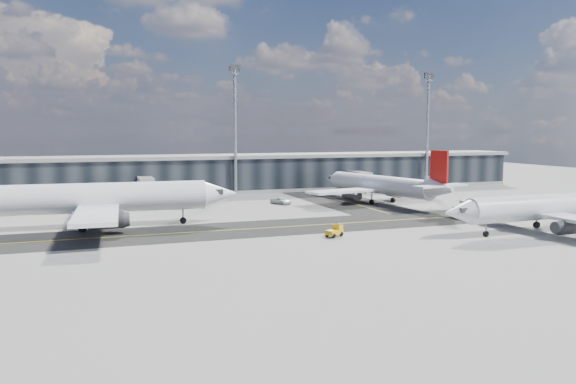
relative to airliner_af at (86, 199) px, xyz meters
name	(u,v)px	position (x,y,z in m)	size (l,w,h in m)	color
ground	(317,230)	(31.62, -12.88, -4.39)	(300.00, 300.00, 0.00)	gray
taxiway_lanes	(314,218)	(35.53, -2.14, -4.38)	(180.00, 63.00, 0.03)	black
terminal_concourse	(229,175)	(31.66, 42.06, -0.30)	(152.00, 19.80, 8.80)	black
floodlight_masts	(235,125)	(31.62, 35.12, 11.21)	(102.50, 0.70, 28.90)	gray
airliner_af	(86,199)	(0.00, 0.00, 0.00)	(44.90, 38.26, 13.30)	white
airliner_redtail	(381,185)	(55.32, 10.93, -0.77)	(31.66, 36.89, 10.98)	white
airliner_near	(550,207)	(62.55, -25.22, -0.84)	(36.25, 30.87, 10.75)	silver
baggage_tug	(335,230)	(31.98, -18.49, -3.57)	(2.89, 2.36, 1.64)	#E9AE0C
service_van	(281,201)	(36.14, 16.52, -3.73)	(2.21, 4.79, 1.33)	white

